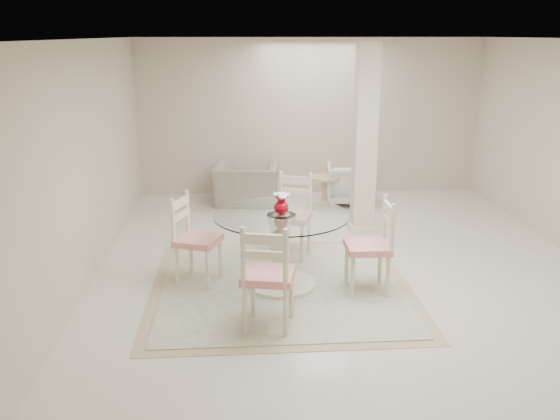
{
  "coord_description": "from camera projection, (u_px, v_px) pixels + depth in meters",
  "views": [
    {
      "loc": [
        -1.29,
        -6.82,
        2.76
      ],
      "look_at": [
        -0.82,
        -0.45,
        0.85
      ],
      "focal_mm": 38.0,
      "sensor_mm": 36.0,
      "label": 1
    }
  ],
  "objects": [
    {
      "name": "column",
      "position": [
        365.0,
        138.0,
        8.28
      ],
      "size": [
        0.3,
        0.3,
        2.7
      ],
      "primitive_type": "cube",
      "color": "beige",
      "rests_on": "ground"
    },
    {
      "name": "recliner_taupe",
      "position": [
        246.0,
        184.0,
        9.89
      ],
      "size": [
        1.15,
        1.03,
        0.68
      ],
      "primitive_type": "imported",
      "rotation": [
        0.0,
        0.0,
        3.02
      ],
      "color": "gray",
      "rests_on": "ground"
    },
    {
      "name": "side_table",
      "position": [
        324.0,
        193.0,
        9.69
      ],
      "size": [
        0.51,
        0.51,
        0.53
      ],
      "color": "tan",
      "rests_on": "ground"
    },
    {
      "name": "ground",
      "position": [
        343.0,
        264.0,
        7.39
      ],
      "size": [
        7.0,
        7.0,
        0.0
      ],
      "primitive_type": "plane",
      "color": "silver",
      "rests_on": "ground"
    },
    {
      "name": "dining_chair_north",
      "position": [
        293.0,
        209.0,
        7.51
      ],
      "size": [
        0.6,
        0.6,
        1.18
      ],
      "rotation": [
        0.0,
        0.0,
        -0.35
      ],
      "color": "beige",
      "rests_on": "ground"
    },
    {
      "name": "room_shell",
      "position": [
        348.0,
        115.0,
        6.86
      ],
      "size": [
        6.02,
        7.02,
        2.71
      ],
      "color": "beige",
      "rests_on": "ground"
    },
    {
      "name": "red_vase",
      "position": [
        281.0,
        204.0,
        6.44
      ],
      "size": [
        0.19,
        0.18,
        0.25
      ],
      "color": "#A50513",
      "rests_on": "dining_table"
    },
    {
      "name": "dining_chair_east",
      "position": [
        375.0,
        239.0,
        6.43
      ],
      "size": [
        0.48,
        0.47,
        1.17
      ],
      "rotation": [
        0.0,
        0.0,
        -1.59
      ],
      "color": "beige",
      "rests_on": "ground"
    },
    {
      "name": "armchair_white",
      "position": [
        349.0,
        184.0,
        9.94
      ],
      "size": [
        0.8,
        0.82,
        0.67
      ],
      "primitive_type": "imported",
      "rotation": [
        0.0,
        0.0,
        3.02
      ],
      "color": "silver",
      "rests_on": "ground"
    },
    {
      "name": "dining_table",
      "position": [
        281.0,
        250.0,
        6.59
      ],
      "size": [
        1.49,
        1.49,
        0.86
      ],
      "rotation": [
        0.0,
        0.0,
        -0.2
      ],
      "color": "beige",
      "rests_on": "ground"
    },
    {
      "name": "dining_chair_west",
      "position": [
        192.0,
        232.0,
        6.69
      ],
      "size": [
        0.59,
        0.59,
        1.14
      ],
      "rotation": [
        0.0,
        0.0,
        1.2
      ],
      "color": "#F5ECC9",
      "rests_on": "ground"
    },
    {
      "name": "dining_chair_south",
      "position": [
        267.0,
        269.0,
        5.56
      ],
      "size": [
        0.57,
        0.57,
        1.2
      ],
      "rotation": [
        0.0,
        0.0,
        2.92
      ],
      "color": "beige",
      "rests_on": "ground"
    },
    {
      "name": "area_rug",
      "position": [
        281.0,
        286.0,
        6.72
      ],
      "size": [
        2.92,
        2.92,
        0.02
      ],
      "color": "tan",
      "rests_on": "ground"
    }
  ]
}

